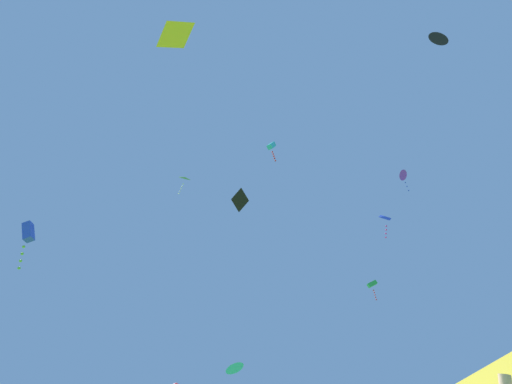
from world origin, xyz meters
The scene contains 10 objects.
kite_green_box centered at (6.08, 27.34, 13.77)m, with size 0.92×0.56×1.83m.
kite_cyan_box centered at (-1.02, 11.18, 15.44)m, with size 0.52×0.67×1.55m.
kite_black_diamond centered at (-4.56, 22.36, 19.82)m, with size 1.38×1.54×1.11m.
kite_cyan_delta centered at (-4.32, 20.74, 6.28)m, with size 1.53×1.55×0.66m.
kite_blue_diamond centered at (4.38, 12.41, 11.24)m, with size 0.62×0.64×1.48m.
kite_lime_delta centered at (-10.87, 25.53, 25.19)m, with size 1.64×1.55×2.62m.
kite_black_delta centered at (9.28, 10.18, 22.21)m, with size 1.51×1.56×0.93m.
kite_yellow_diamond centered at (-5.23, 5.87, 18.38)m, with size 1.76×1.46×0.74m.
kite_blue_box centered at (-16.56, 14.79, 13.13)m, with size 0.98×0.79×3.02m.
kite_purple_delta centered at (8.50, 20.20, 19.63)m, with size 1.03×1.03×1.79m.
Camera 1 is at (-0.07, -4.18, 1.32)m, focal length 26.87 mm.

